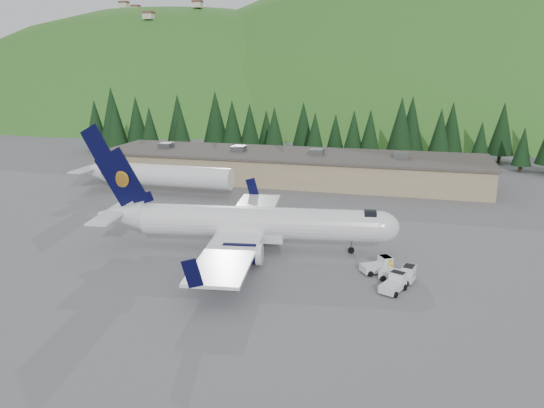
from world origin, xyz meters
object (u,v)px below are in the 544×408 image
at_px(baggage_tug_a, 379,265).
at_px(baggage_tug_c, 394,283).
at_px(ramp_worker, 390,266).
at_px(airliner, 250,223).
at_px(second_airliner, 152,174).
at_px(baggage_tug_b, 400,274).
at_px(terminal_building, 290,166).

relative_size(baggage_tug_a, baggage_tug_c, 1.01).
bearing_deg(ramp_worker, airliner, -30.03).
bearing_deg(airliner, baggage_tug_a, -20.42).
bearing_deg(airliner, baggage_tug_c, -32.48).
distance_m(second_airliner, ramp_worker, 47.80).
xyz_separation_m(baggage_tug_b, terminal_building, (-21.38, 43.42, 1.82)).
relative_size(second_airliner, baggage_tug_c, 7.90).
bearing_deg(second_airliner, terminal_building, 38.78).
height_order(baggage_tug_b, baggage_tug_c, baggage_tug_b).
bearing_deg(baggage_tug_a, ramp_worker, -43.38).
bearing_deg(airliner, baggage_tug_b, -24.71).
bearing_deg(baggage_tug_a, airliner, 135.03).
distance_m(terminal_building, ramp_worker, 46.44).
bearing_deg(airliner, ramp_worker, -20.31).
bearing_deg(baggage_tug_a, second_airliner, 114.42).
bearing_deg(baggage_tug_c, second_airliner, 76.77).
relative_size(second_airliner, ramp_worker, 16.38).
bearing_deg(second_airliner, ramp_worker, -32.64).
xyz_separation_m(airliner, baggage_tug_b, (17.41, -5.27, -2.36)).
xyz_separation_m(airliner, baggage_tug_a, (15.14, -3.38, -2.41)).
distance_m(baggage_tug_a, baggage_tug_b, 2.96).
distance_m(airliner, baggage_tug_a, 15.70).
bearing_deg(baggage_tug_a, baggage_tug_c, -100.53).
bearing_deg(baggage_tug_b, baggage_tug_c, -88.40).
height_order(airliner, ramp_worker, airliner).
bearing_deg(baggage_tug_b, second_airliner, 159.80).
bearing_deg(airliner, second_airliner, 129.32).
bearing_deg(ramp_worker, baggage_tug_b, 105.79).
bearing_deg(second_airliner, baggage_tug_c, -36.24).
bearing_deg(second_airliner, baggage_tug_a, -33.18).
relative_size(second_airliner, baggage_tug_a, 7.84).
height_order(baggage_tug_b, terminal_building, terminal_building).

